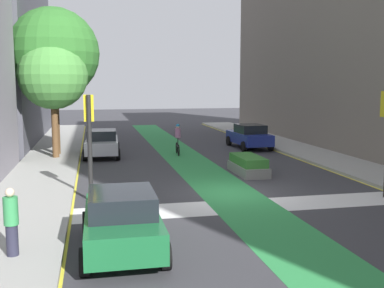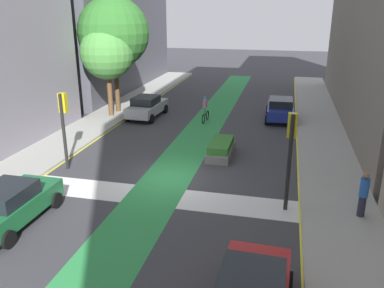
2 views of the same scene
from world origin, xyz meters
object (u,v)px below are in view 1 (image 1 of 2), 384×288
Objects in this scene: car_silver_left_far at (102,143)px; street_tree_near at (53,75)px; car_green_left_near at (122,220)px; street_tree_far at (54,53)px; traffic_signal_near_left at (89,126)px; pedestrian_sidewalk_left_a at (11,221)px; car_blue_right_far at (249,136)px; cyclist_in_lane at (178,139)px; median_planter at (248,165)px.

street_tree_near reaches higher than car_silver_left_far.
street_tree_far is at bearing 99.47° from car_green_left_near.
street_tree_far is (-1.93, 10.77, 3.23)m from traffic_signal_near_left.
pedestrian_sidewalk_left_a reaches higher than car_green_left_near.
car_blue_right_far is at bearing 49.01° from traffic_signal_near_left.
car_silver_left_far is at bearing 86.52° from traffic_signal_near_left.
traffic_signal_near_left is at bearing 72.12° from pedestrian_sidewalk_left_a.
cyclist_in_lane is 0.22× the size of street_tree_far.
median_planter is (-2.93, -8.24, -0.40)m from car_blue_right_far.
car_silver_left_far is 4.42m from cyclist_in_lane.
car_blue_right_far is (9.52, 1.56, 0.00)m from car_silver_left_far.
traffic_signal_near_left is at bearing -154.60° from median_planter.
car_silver_left_far is at bearing -170.70° from car_blue_right_far.
car_silver_left_far is 9.39m from median_planter.
street_tree_far is at bearing 141.19° from median_planter.
street_tree_far reaches higher than traffic_signal_near_left.
street_tree_far reaches higher than car_blue_right_far.
traffic_signal_near_left is at bearing -79.83° from street_tree_far.
car_silver_left_far is 15.92m from pedestrian_sidewalk_left_a.
cyclist_in_lane is 8.59m from street_tree_far.
pedestrian_sidewalk_left_a reaches higher than car_silver_left_far.
car_green_left_near is 0.99× the size of car_blue_right_far.
traffic_signal_near_left is 5.82m from car_green_left_near.
traffic_signal_near_left reaches higher than median_planter.
median_planter is (6.59, -6.68, -0.40)m from car_silver_left_far.
cyclist_in_lane is 0.66× the size of median_planter.
street_tree_near is at bearing 90.40° from pedestrian_sidewalk_left_a.
car_green_left_near and car_blue_right_far have the same top height.
car_silver_left_far is 4.66m from street_tree_near.
street_tree_near is 1.82m from street_tree_far.
cyclist_in_lane is (-5.10, -1.83, 0.17)m from car_blue_right_far.
pedestrian_sidewalk_left_a reaches higher than median_planter.
street_tree_near is 11.74m from median_planter.
pedestrian_sidewalk_left_a is at bearing -98.79° from car_silver_left_far.
car_blue_right_far is 21.02m from pedestrian_sidewalk_left_a.
car_blue_right_far is 5.43m from cyclist_in_lane.
car_green_left_near is 15.64m from street_tree_near.
car_green_left_near is 0.51× the size of street_tree_far.
cyclist_in_lane is (5.03, 9.83, -1.72)m from traffic_signal_near_left.
car_green_left_near is 19.50m from car_blue_right_far.
pedestrian_sidewalk_left_a reaches higher than car_blue_right_far.
street_tree_near is at bearing 146.49° from median_planter.
cyclist_in_lane reaches higher than car_green_left_near.
street_tree_far is (-0.11, 16.40, 4.93)m from pedestrian_sidewalk_left_a.
car_green_left_near is 10.96m from median_planter.
pedestrian_sidewalk_left_a is (-1.82, -5.63, -1.71)m from traffic_signal_near_left.
cyclist_in_lane is at bearing -7.72° from street_tree_far.
street_tree_far is (-6.96, 0.94, 4.95)m from cyclist_in_lane.
cyclist_in_lane is 1.13× the size of pedestrian_sidewalk_left_a.
traffic_signal_near_left is at bearing -130.99° from car_blue_right_far.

